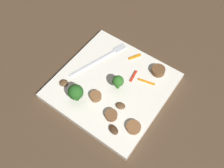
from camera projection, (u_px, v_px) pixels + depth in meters
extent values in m
plane|color=#4C3826|center=(112.00, 87.00, 0.64)|extent=(1.40, 1.40, 0.00)
cube|color=white|center=(112.00, 86.00, 0.64)|extent=(0.27, 0.27, 0.02)
cube|color=silver|center=(93.00, 63.00, 0.66)|extent=(0.14, 0.05, 0.00)
cube|color=silver|center=(120.00, 48.00, 0.69)|extent=(0.04, 0.03, 0.00)
cylinder|color=#347525|center=(118.00, 85.00, 0.62)|extent=(0.01, 0.01, 0.02)
sphere|color=#2D6B23|center=(118.00, 81.00, 0.60)|extent=(0.03, 0.03, 0.03)
cylinder|color=#296420|center=(77.00, 97.00, 0.60)|extent=(0.01, 0.01, 0.02)
sphere|color=#235B1E|center=(76.00, 92.00, 0.58)|extent=(0.04, 0.04, 0.04)
cylinder|color=brown|center=(158.00, 71.00, 0.64)|extent=(0.04, 0.04, 0.02)
cylinder|color=brown|center=(96.00, 96.00, 0.60)|extent=(0.04, 0.04, 0.01)
cylinder|color=brown|center=(111.00, 115.00, 0.58)|extent=(0.04, 0.04, 0.01)
cylinder|color=brown|center=(134.00, 127.00, 0.56)|extent=(0.04, 0.04, 0.01)
ellipsoid|color=brown|center=(64.00, 83.00, 0.63)|extent=(0.03, 0.03, 0.01)
ellipsoid|color=brown|center=(121.00, 106.00, 0.59)|extent=(0.02, 0.03, 0.01)
ellipsoid|color=#422B19|center=(114.00, 130.00, 0.56)|extent=(0.02, 0.03, 0.01)
cube|color=orange|center=(147.00, 82.00, 0.63)|extent=(0.01, 0.04, 0.00)
cube|color=orange|center=(134.00, 56.00, 0.68)|extent=(0.03, 0.02, 0.00)
cube|color=red|center=(134.00, 76.00, 0.64)|extent=(0.04, 0.01, 0.00)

